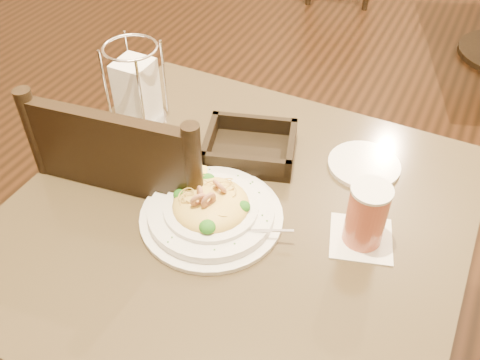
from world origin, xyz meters
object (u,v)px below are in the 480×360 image
at_px(pasta_bowl, 211,209).
at_px(main_table, 236,282).
at_px(napkin_caddy, 137,89).
at_px(side_plate, 364,165).
at_px(drink_glass, 366,215).
at_px(bread_basket, 250,148).
at_px(dining_chair_near, 156,216).
at_px(butter_ramekin, 97,156).

bearing_deg(pasta_bowl, main_table, 37.27).
relative_size(napkin_caddy, side_plate, 1.26).
height_order(pasta_bowl, drink_glass, drink_glass).
relative_size(pasta_bowl, side_plate, 1.98).
relative_size(main_table, bread_basket, 3.76).
bearing_deg(pasta_bowl, bread_basket, 94.04).
height_order(dining_chair_near, bread_basket, dining_chair_near).
height_order(side_plate, butter_ramekin, butter_ramekin).
distance_m(main_table, pasta_bowl, 0.26).
distance_m(bread_basket, butter_ramekin, 0.34).
bearing_deg(main_table, drink_glass, 11.34).
bearing_deg(dining_chair_near, butter_ramekin, 42.72).
bearing_deg(main_table, butter_ramekin, 178.73).
xyz_separation_m(bread_basket, butter_ramekin, (-0.30, -0.18, -0.00)).
height_order(bread_basket, side_plate, bread_basket).
relative_size(drink_glass, bread_basket, 0.62).
distance_m(main_table, drink_glass, 0.39).
bearing_deg(side_plate, pasta_bowl, -128.57).
height_order(napkin_caddy, butter_ramekin, napkin_caddy).
distance_m(dining_chair_near, bread_basket, 0.35).
bearing_deg(side_plate, napkin_caddy, -172.64).
distance_m(main_table, bread_basket, 0.31).
xyz_separation_m(main_table, side_plate, (0.19, 0.26, 0.23)).
bearing_deg(dining_chair_near, napkin_caddy, -58.96).
relative_size(bread_basket, side_plate, 1.48).
distance_m(napkin_caddy, butter_ramekin, 0.19).
bearing_deg(side_plate, butter_ramekin, -155.06).
bearing_deg(pasta_bowl, dining_chair_near, 153.06).
distance_m(drink_glass, side_plate, 0.23).
height_order(pasta_bowl, bread_basket, pasta_bowl).
height_order(pasta_bowl, butter_ramekin, pasta_bowl).
height_order(drink_glass, side_plate, drink_glass).
relative_size(napkin_caddy, butter_ramekin, 2.27).
bearing_deg(bread_basket, drink_glass, -23.72).
bearing_deg(side_plate, main_table, -126.39).
relative_size(main_table, drink_glass, 6.06).
bearing_deg(dining_chair_near, drink_glass, 167.89).
xyz_separation_m(side_plate, butter_ramekin, (-0.54, -0.25, 0.01)).
bearing_deg(drink_glass, butter_ramekin, -175.98).
relative_size(dining_chair_near, napkin_caddy, 4.58).
distance_m(dining_chair_near, side_plate, 0.55).
xyz_separation_m(main_table, drink_glass, (0.25, 0.05, 0.29)).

